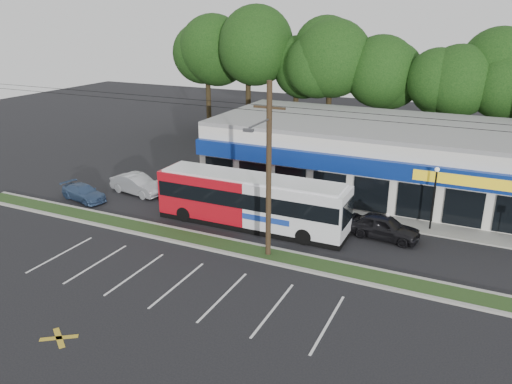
{
  "coord_description": "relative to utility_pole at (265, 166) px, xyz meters",
  "views": [
    {
      "loc": [
        13.46,
        -22.78,
        13.18
      ],
      "look_at": [
        0.34,
        5.0,
        2.22
      ],
      "focal_mm": 35.0,
      "sensor_mm": 36.0,
      "label": 1
    }
  ],
  "objects": [
    {
      "name": "pedestrian_b",
      "position": [
        1.39,
        6.48,
        -4.52
      ],
      "size": [
        1.08,
        1.0,
        1.78
      ],
      "primitive_type": "imported",
      "rotation": [
        0.0,
        0.0,
        2.65
      ],
      "color": "silver",
      "rests_on": "ground"
    },
    {
      "name": "curb_south",
      "position": [
        -2.83,
        -0.78,
        -5.34
      ],
      "size": [
        40.0,
        0.25,
        0.14
      ],
      "primitive_type": "cube",
      "color": "#9E9E93",
      "rests_on": "ground"
    },
    {
      "name": "grass_strip",
      "position": [
        -2.83,
        0.07,
        -5.35
      ],
      "size": [
        40.0,
        1.6,
        0.12
      ],
      "primitive_type": "cube",
      "color": "#263D18",
      "rests_on": "ground"
    },
    {
      "name": "metrobus",
      "position": [
        -2.58,
        3.57,
        -3.59
      ],
      "size": [
        12.8,
        2.79,
        3.43
      ],
      "rotation": [
        0.0,
        0.0,
        0.01
      ],
      "color": "#B40D19",
      "rests_on": "ground"
    },
    {
      "name": "curb_north",
      "position": [
        -2.83,
        0.92,
        -5.34
      ],
      "size": [
        40.0,
        0.25,
        0.14
      ],
      "primitive_type": "cube",
      "color": "#9E9E93",
      "rests_on": "ground"
    },
    {
      "name": "strip_mall",
      "position": [
        2.67,
        14.99,
        -2.76
      ],
      "size": [
        25.0,
        12.55,
        5.3
      ],
      "color": "silver",
      "rests_on": "ground"
    },
    {
      "name": "tree_line",
      "position": [
        1.17,
        25.07,
        3.0
      ],
      "size": [
        46.76,
        6.76,
        11.83
      ],
      "color": "black",
      "rests_on": "ground"
    },
    {
      "name": "utility_pole",
      "position": [
        0.0,
        0.0,
        0.0
      ],
      "size": [
        50.0,
        2.77,
        10.0
      ],
      "color": "black",
      "rests_on": "ground"
    },
    {
      "name": "pedestrian_a",
      "position": [
        5.77,
        5.79,
        -4.63
      ],
      "size": [
        0.59,
        0.41,
        1.56
      ],
      "primitive_type": "imported",
      "rotation": [
        0.0,
        0.0,
        3.07
      ],
      "color": "white",
      "rests_on": "ground"
    },
    {
      "name": "ground",
      "position": [
        -2.83,
        -0.93,
        -5.41
      ],
      "size": [
        120.0,
        120.0,
        0.0
      ],
      "primitive_type": "plane",
      "color": "black",
      "rests_on": "ground"
    },
    {
      "name": "car_blue",
      "position": [
        -16.1,
        2.57,
        -4.83
      ],
      "size": [
        4.27,
        2.43,
        1.17
      ],
      "primitive_type": "imported",
      "rotation": [
        0.0,
        0.0,
        1.36
      ],
      "color": "#324A6F",
      "rests_on": "ground"
    },
    {
      "name": "lamp_post",
      "position": [
        8.17,
        7.87,
        -2.74
      ],
      "size": [
        0.3,
        0.3,
        4.25
      ],
      "color": "black",
      "rests_on": "ground"
    },
    {
      "name": "car_silver",
      "position": [
        -13.34,
        5.45,
        -4.66
      ],
      "size": [
        4.79,
        2.32,
        1.51
      ],
      "primitive_type": "imported",
      "rotation": [
        0.0,
        0.0,
        1.41
      ],
      "color": "#A0A3A7",
      "rests_on": "ground"
    },
    {
      "name": "sidewalk",
      "position": [
        2.17,
        8.07,
        -5.36
      ],
      "size": [
        32.0,
        2.2,
        0.1
      ],
      "primitive_type": "cube",
      "color": "#9E9E93",
      "rests_on": "ground"
    },
    {
      "name": "car_dark",
      "position": [
        5.67,
        5.39,
        -4.66
      ],
      "size": [
        4.59,
        2.25,
        1.51
      ],
      "primitive_type": "imported",
      "rotation": [
        0.0,
        0.0,
        1.46
      ],
      "color": "black",
      "rests_on": "ground"
    }
  ]
}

